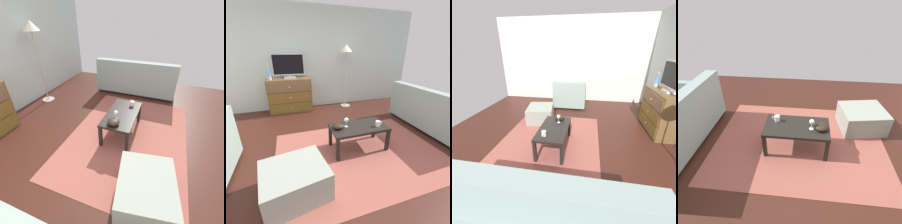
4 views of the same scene
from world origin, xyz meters
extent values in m
cube|color=#3B1B14|center=(0.00, 0.00, -0.03)|extent=(5.90, 5.18, 0.05)
cube|color=silver|center=(-2.71, 0.00, 1.31)|extent=(0.12, 5.18, 2.62)
cube|color=#934D42|center=(0.20, -0.20, 0.00)|extent=(2.60, 1.90, 0.01)
cube|color=brown|center=(-0.76, 2.05, 0.44)|extent=(1.08, 0.45, 0.88)
cube|color=brown|center=(-0.76, 1.81, 0.17)|extent=(1.02, 0.02, 0.25)
sphere|color=silver|center=(-0.76, 1.80, 0.17)|extent=(0.03, 0.03, 0.03)
cube|color=brown|center=(-0.76, 1.81, 0.44)|extent=(1.02, 0.02, 0.25)
sphere|color=silver|center=(-0.76, 1.80, 0.44)|extent=(0.03, 0.03, 0.03)
cube|color=brown|center=(-0.76, 1.81, 0.71)|extent=(1.02, 0.02, 0.25)
sphere|color=silver|center=(-0.76, 1.80, 0.71)|extent=(0.03, 0.03, 0.03)
cube|color=silver|center=(-0.73, 2.07, 0.90)|extent=(0.28, 0.18, 0.04)
cylinder|color=silver|center=(-0.73, 2.07, 0.95)|extent=(0.04, 0.04, 0.05)
cube|color=silver|center=(-0.73, 2.07, 1.23)|extent=(0.77, 0.05, 0.51)
cube|color=black|center=(-0.73, 2.04, 1.23)|extent=(0.72, 0.01, 0.46)
cylinder|color=#B7B7BC|center=(-1.20, 2.00, 0.92)|extent=(0.09, 0.09, 0.08)
cone|color=#4C8CE5|center=(-1.20, 2.00, 1.07)|extent=(0.08, 0.08, 0.22)
cylinder|color=#B7B7BC|center=(-1.20, 2.00, 1.20)|extent=(0.04, 0.04, 0.03)
cube|color=black|center=(-0.19, 0.15, 0.18)|extent=(0.05, 0.05, 0.37)
cube|color=black|center=(0.66, 0.15, 0.18)|extent=(0.05, 0.05, 0.37)
cube|color=black|center=(-0.19, -0.28, 0.18)|extent=(0.05, 0.05, 0.37)
cube|color=black|center=(0.66, -0.28, 0.18)|extent=(0.05, 0.05, 0.37)
cube|color=black|center=(0.24, -0.06, 0.39)|extent=(0.91, 0.49, 0.04)
cylinder|color=silver|center=(0.04, -0.02, 0.41)|extent=(0.06, 0.06, 0.00)
cylinder|color=silver|center=(0.04, -0.02, 0.46)|extent=(0.01, 0.01, 0.09)
sphere|color=silver|center=(0.04, -0.02, 0.53)|extent=(0.07, 0.07, 0.07)
cylinder|color=silver|center=(0.53, -0.16, 0.45)|extent=(0.08, 0.08, 0.08)
torus|color=silver|center=(0.58, -0.16, 0.46)|extent=(0.05, 0.01, 0.05)
ellipsoid|color=black|center=(-0.10, -0.03, 0.45)|extent=(0.18, 0.18, 0.08)
cube|color=gray|center=(1.77, 0.10, 0.64)|extent=(0.20, 1.95, 0.42)
cylinder|color=#332319|center=(-2.32, 0.32, 0.03)|extent=(0.05, 0.05, 0.05)
cylinder|color=#332319|center=(-2.32, -0.46, 0.03)|extent=(0.05, 0.05, 0.05)
cylinder|color=#332319|center=(-1.68, 0.32, 0.03)|extent=(0.05, 0.05, 0.05)
cylinder|color=#332319|center=(-1.68, -0.46, 0.03)|extent=(0.05, 0.05, 0.05)
cube|color=#869D94|center=(-2.00, -0.07, 0.23)|extent=(0.80, 0.94, 0.36)
cube|color=#869D94|center=(-1.70, -0.07, 0.61)|extent=(0.20, 0.94, 0.40)
cube|color=#869D94|center=(-2.00, 0.34, 0.51)|extent=(0.76, 0.12, 0.20)
cube|color=#869D94|center=(-2.00, -0.48, 0.51)|extent=(0.76, 0.12, 0.20)
cylinder|color=#4E6569|center=(-2.25, -0.01, 0.49)|extent=(0.16, 0.40, 0.16)
cube|color=gray|center=(-0.82, -0.66, 0.18)|extent=(0.79, 0.71, 0.37)
camera|label=1|loc=(-1.84, -0.66, 1.82)|focal=24.90mm
camera|label=2|loc=(-0.75, -2.04, 1.54)|focal=24.22mm
camera|label=3|loc=(2.47, 0.50, 1.68)|focal=23.86mm
camera|label=4|loc=(0.12, 1.92, 1.99)|focal=29.04mm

